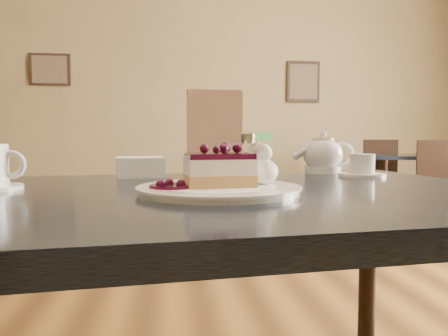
{
  "coord_description": "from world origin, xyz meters",
  "views": [
    {
      "loc": [
        -0.02,
        -0.83,
        0.84
      ],
      "look_at": [
        0.07,
        -0.13,
        0.79
      ],
      "focal_mm": 35.0,
      "sensor_mm": 36.0,
      "label": 1
    }
  ],
  "objects": [
    {
      "name": "tea_set",
      "position": [
        0.42,
        0.32,
        0.79
      ],
      "size": [
        0.23,
        0.23,
        0.1
      ],
      "color": "white",
      "rests_on": "main_table"
    },
    {
      "name": "menu_card",
      "position": [
        0.1,
        0.27,
        0.85
      ],
      "size": [
        0.14,
        0.04,
        0.22
      ],
      "primitive_type": "cube",
      "rotation": [
        0.0,
        0.0,
        0.1
      ],
      "color": "beige",
      "rests_on": "main_table"
    },
    {
      "name": "dessert_plate",
      "position": [
        0.07,
        -0.06,
        0.75
      ],
      "size": [
        0.29,
        0.29,
        0.01
      ],
      "primitive_type": "cylinder",
      "color": "white",
      "rests_on": "main_table"
    },
    {
      "name": "main_table",
      "position": [
        0.06,
        -0.01,
        0.67
      ],
      "size": [
        1.26,
        0.91,
        0.74
      ],
      "rotation": [
        0.0,
        0.0,
        0.1
      ],
      "color": "#1B2534",
      "rests_on": "ground"
    },
    {
      "name": "napkin_stack",
      "position": [
        -0.09,
        0.3,
        0.77
      ],
      "size": [
        0.13,
        0.13,
        0.05
      ],
      "primitive_type": "cube",
      "rotation": [
        0.0,
        0.0,
        0.1
      ],
      "color": "white",
      "rests_on": "main_table"
    },
    {
      "name": "whipped_cream",
      "position": [
        0.15,
        -0.04,
        0.78
      ],
      "size": [
        0.06,
        0.06,
        0.05
      ],
      "color": "white",
      "rests_on": "dessert_plate"
    },
    {
      "name": "bg_table_far_right",
      "position": [
        2.4,
        3.38,
        0.06
      ],
      "size": [
        1.06,
        1.61,
        1.07
      ],
      "rotation": [
        0.0,
        0.0,
        -0.32
      ],
      "color": "#1B2534",
      "rests_on": "ground"
    },
    {
      "name": "cheesecake_slice",
      "position": [
        0.07,
        -0.06,
        0.79
      ],
      "size": [
        0.13,
        0.1,
        0.06
      ],
      "rotation": [
        0.0,
        0.0,
        0.1
      ],
      "color": "#EEB775",
      "rests_on": "dessert_plate"
    },
    {
      "name": "berry_sauce",
      "position": [
        -0.01,
        -0.07,
        0.76
      ],
      "size": [
        0.08,
        0.08,
        0.01
      ],
      "primitive_type": "cylinder",
      "color": "#440A2F",
      "rests_on": "dessert_plate"
    },
    {
      "name": "sugar_shaker",
      "position": [
        0.18,
        0.29,
        0.8
      ],
      "size": [
        0.06,
        0.06,
        0.11
      ],
      "color": "white",
      "rests_on": "main_table"
    }
  ]
}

